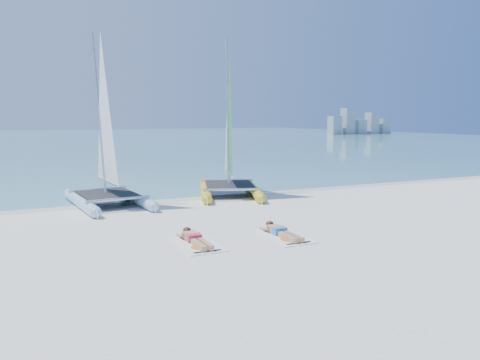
% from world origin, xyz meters
% --- Properties ---
extents(ground, '(140.00, 140.00, 0.00)m').
position_xyz_m(ground, '(0.00, 0.00, 0.00)').
color(ground, white).
rests_on(ground, ground).
extents(sea, '(140.00, 115.00, 0.01)m').
position_xyz_m(sea, '(0.00, 63.00, 0.01)').
color(sea, '#79BDC9').
rests_on(sea, ground).
extents(wet_sand_strip, '(140.00, 1.40, 0.01)m').
position_xyz_m(wet_sand_strip, '(0.00, 5.50, 0.00)').
color(wet_sand_strip, silver).
rests_on(wet_sand_strip, ground).
extents(distant_skyline, '(14.00, 2.00, 5.00)m').
position_xyz_m(distant_skyline, '(53.71, 62.00, 1.94)').
color(distant_skyline, '#A0ABB1').
rests_on(distant_skyline, ground).
extents(catamaran_blue, '(2.84, 5.08, 6.62)m').
position_xyz_m(catamaran_blue, '(-3.52, 5.32, 1.98)').
color(catamaran_blue, '#BDDCF9').
rests_on(catamaran_blue, ground).
extents(catamaran_yellow, '(3.89, 5.53, 6.85)m').
position_xyz_m(catamaran_yellow, '(1.67, 5.95, 2.16)').
color(catamaran_yellow, yellow).
rests_on(catamaran_yellow, ground).
extents(towel_a, '(1.00, 1.85, 0.02)m').
position_xyz_m(towel_a, '(-2.34, -1.33, 0.01)').
color(towel_a, white).
rests_on(towel_a, ground).
extents(sunbather_a, '(0.37, 1.73, 0.26)m').
position_xyz_m(sunbather_a, '(-2.34, -1.14, 0.12)').
color(sunbather_a, tan).
rests_on(sunbather_a, towel_a).
extents(towel_b, '(1.00, 1.85, 0.02)m').
position_xyz_m(towel_b, '(0.04, -1.60, 0.01)').
color(towel_b, white).
rests_on(towel_b, ground).
extents(sunbather_b, '(0.37, 1.73, 0.26)m').
position_xyz_m(sunbather_b, '(0.04, -1.41, 0.12)').
color(sunbather_b, tan).
rests_on(sunbather_b, towel_b).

